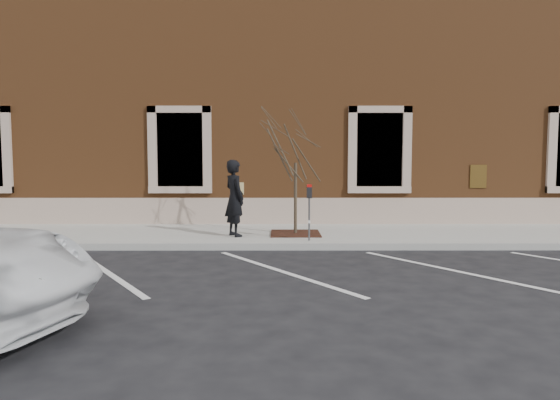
{
  "coord_description": "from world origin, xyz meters",
  "views": [
    {
      "loc": [
        -0.02,
        -10.63,
        1.93
      ],
      "look_at": [
        0.0,
        0.6,
        1.1
      ],
      "focal_mm": 30.0,
      "sensor_mm": 36.0,
      "label": 1
    }
  ],
  "objects": [
    {
      "name": "ground",
      "position": [
        0.0,
        0.0,
        0.0
      ],
      "size": [
        120.0,
        120.0,
        0.0
      ],
      "primitive_type": "plane",
      "color": "#28282B",
      "rests_on": "ground"
    },
    {
      "name": "sidewalk_near",
      "position": [
        0.0,
        1.75,
        0.07
      ],
      "size": [
        40.0,
        3.5,
        0.15
      ],
      "primitive_type": "cube",
      "color": "#B9B8AE",
      "rests_on": "ground"
    },
    {
      "name": "curb_near",
      "position": [
        0.0,
        -0.05,
        0.07
      ],
      "size": [
        40.0,
        0.12,
        0.15
      ],
      "primitive_type": "cube",
      "color": "#9E9E99",
      "rests_on": "ground"
    },
    {
      "name": "parking_stripes",
      "position": [
        0.0,
        -2.2,
        0.0
      ],
      "size": [
        28.0,
        4.4,
        0.01
      ],
      "primitive_type": null,
      "color": "silver",
      "rests_on": "ground"
    },
    {
      "name": "building_civic",
      "position": [
        0.0,
        7.74,
        4.0
      ],
      "size": [
        40.0,
        8.62,
        8.0
      ],
      "color": "brown",
      "rests_on": "ground"
    },
    {
      "name": "man",
      "position": [
        -1.14,
        1.08,
        1.11
      ],
      "size": [
        0.76,
        0.84,
        1.92
      ],
      "primitive_type": "imported",
      "rotation": [
        0.0,
        0.0,
        2.13
      ],
      "color": "black",
      "rests_on": "sidewalk_near"
    },
    {
      "name": "parking_meter",
      "position": [
        0.69,
        0.38,
        1.08
      ],
      "size": [
        0.12,
        0.09,
        1.33
      ],
      "rotation": [
        0.0,
        0.0,
        0.07
      ],
      "color": "#595B60",
      "rests_on": "sidewalk_near"
    },
    {
      "name": "tree_grate",
      "position": [
        0.4,
        1.44,
        0.17
      ],
      "size": [
        1.27,
        1.27,
        0.03
      ],
      "primitive_type": "cube",
      "color": "#3E1A13",
      "rests_on": "sidewalk_near"
    },
    {
      "name": "sapling",
      "position": [
        0.4,
        1.44,
        2.5
      ],
      "size": [
        2.02,
        2.02,
        3.36
      ],
      "color": "#3F3326",
      "rests_on": "sidewalk_near"
    }
  ]
}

